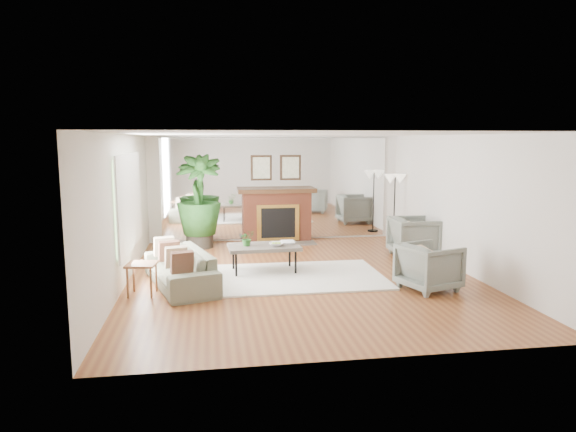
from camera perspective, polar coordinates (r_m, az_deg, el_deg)
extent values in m
plane|color=brown|center=(9.15, 1.50, -6.77)|extent=(7.00, 7.00, 0.00)
cube|color=silver|center=(8.88, -17.82, 0.58)|extent=(0.02, 7.00, 2.50)
cube|color=silver|center=(9.89, 18.84, 1.30)|extent=(0.02, 7.00, 2.50)
cube|color=silver|center=(12.34, -1.38, 3.08)|extent=(6.00, 0.02, 2.50)
cube|color=silver|center=(12.32, -1.36, 3.08)|extent=(5.40, 0.04, 2.40)
cube|color=#B2E09E|center=(9.25, -17.28, 1.53)|extent=(0.04, 2.40, 1.50)
cube|color=brown|center=(12.21, -1.24, -0.04)|extent=(1.60, 0.40, 1.20)
cube|color=gold|center=(12.02, -1.10, -0.76)|extent=(1.00, 0.04, 0.85)
cube|color=black|center=(12.00, -1.09, -0.77)|extent=(0.80, 0.04, 0.70)
cube|color=#564E44|center=(11.97, -1.01, -3.06)|extent=(1.70, 0.55, 0.03)
cube|color=#472C17|center=(12.11, -1.23, 2.84)|extent=(1.85, 0.46, 0.10)
cube|color=black|center=(12.20, -2.99, 5.37)|extent=(0.50, 0.04, 0.60)
cube|color=black|center=(12.29, 0.28, 5.40)|extent=(0.50, 0.04, 0.60)
cube|color=white|center=(9.11, 1.42, -6.74)|extent=(2.89, 2.07, 0.03)
cube|color=#564E44|center=(9.33, -2.70, -3.45)|extent=(1.31, 0.80, 0.06)
cylinder|color=black|center=(9.07, -5.78, -5.50)|extent=(0.04, 0.04, 0.45)
cylinder|color=black|center=(9.23, 0.85, -5.21)|extent=(0.04, 0.04, 0.45)
cylinder|color=black|center=(9.59, -6.09, -4.74)|extent=(0.04, 0.04, 0.45)
cylinder|color=black|center=(9.74, 0.19, -4.48)|extent=(0.04, 0.04, 0.45)
imported|color=slate|center=(8.71, -11.89, -5.72)|extent=(1.35, 2.19, 0.60)
imported|color=gray|center=(10.95, 13.84, -2.26)|extent=(0.92, 0.90, 0.83)
imported|color=gray|center=(8.61, 15.41, -5.45)|extent=(1.05, 1.04, 0.76)
cube|color=#935B3B|center=(8.32, -15.96, -5.18)|extent=(0.50, 0.50, 0.04)
cylinder|color=#935B3B|center=(8.27, -17.40, -7.12)|extent=(0.04, 0.04, 0.48)
cylinder|color=#935B3B|center=(8.18, -14.99, -7.19)|extent=(0.04, 0.04, 0.48)
cylinder|color=#935B3B|center=(8.60, -16.75, -6.50)|extent=(0.04, 0.04, 0.48)
cylinder|color=#935B3B|center=(8.51, -14.43, -6.55)|extent=(0.04, 0.04, 0.48)
cylinder|color=#29251E|center=(11.73, -9.80, -2.43)|extent=(0.60, 0.60, 0.43)
imported|color=#296625|center=(11.58, -9.92, 2.30)|extent=(1.05, 1.05, 1.77)
cylinder|color=black|center=(12.38, 11.62, -2.83)|extent=(0.27, 0.27, 0.04)
cylinder|color=black|center=(12.25, 11.72, 0.66)|extent=(0.03, 0.03, 1.56)
cone|color=beige|center=(12.14, 11.30, 4.07)|extent=(0.29, 0.29, 0.21)
cone|color=beige|center=(12.22, 12.34, 4.07)|extent=(0.29, 0.29, 0.21)
imported|color=#296625|center=(9.26, -4.58, -2.47)|extent=(0.31, 0.29, 0.28)
imported|color=#935B3B|center=(9.24, -1.30, -3.16)|extent=(0.31, 0.31, 0.06)
imported|color=#935B3B|center=(9.53, -0.74, -2.92)|extent=(0.25, 0.34, 0.02)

